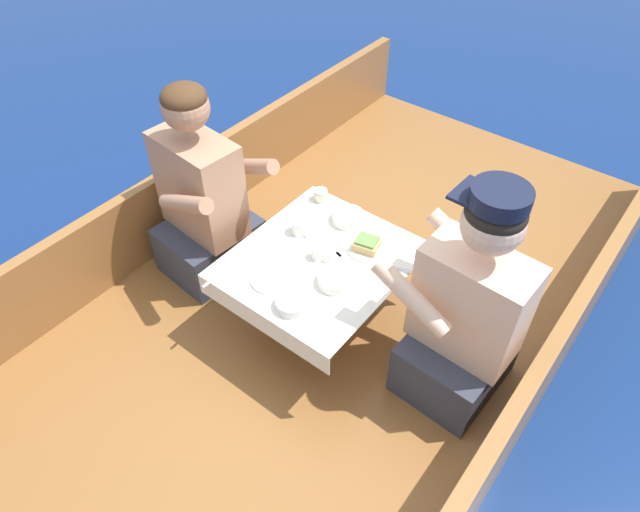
{
  "coord_description": "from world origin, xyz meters",
  "views": [
    {
      "loc": [
        1.06,
        -1.46,
        2.37
      ],
      "look_at": [
        0.0,
        -0.1,
        0.7
      ],
      "focal_mm": 32.0,
      "sensor_mm": 36.0,
      "label": 1
    }
  ],
  "objects_px": {
    "coffee_cup_port": "(319,253)",
    "coffee_cup_starboard": "(299,227)",
    "person_starboard": "(466,315)",
    "sandwich": "(367,244)",
    "tin_can": "(321,195)",
    "person_port": "(204,203)"
  },
  "relations": [
    {
      "from": "person_starboard",
      "to": "coffee_cup_starboard",
      "type": "height_order",
      "value": "person_starboard"
    },
    {
      "from": "person_port",
      "to": "sandwich",
      "type": "bearing_deg",
      "value": 22.01
    },
    {
      "from": "tin_can",
      "to": "coffee_cup_port",
      "type": "bearing_deg",
      "value": -53.11
    },
    {
      "from": "person_starboard",
      "to": "coffee_cup_port",
      "type": "bearing_deg",
      "value": 8.56
    },
    {
      "from": "sandwich",
      "to": "coffee_cup_starboard",
      "type": "relative_size",
      "value": 1.25
    },
    {
      "from": "person_starboard",
      "to": "tin_can",
      "type": "distance_m",
      "value": 0.92
    },
    {
      "from": "coffee_cup_port",
      "to": "coffee_cup_starboard",
      "type": "xyz_separation_m",
      "value": [
        -0.17,
        0.07,
        0.0
      ]
    },
    {
      "from": "person_starboard",
      "to": "tin_can",
      "type": "bearing_deg",
      "value": -12.99
    },
    {
      "from": "person_port",
      "to": "coffee_cup_port",
      "type": "height_order",
      "value": "person_port"
    },
    {
      "from": "person_starboard",
      "to": "coffee_cup_starboard",
      "type": "relative_size",
      "value": 10.24
    },
    {
      "from": "coffee_cup_starboard",
      "to": "person_starboard",
      "type": "bearing_deg",
      "value": -0.35
    },
    {
      "from": "sandwich",
      "to": "coffee_cup_starboard",
      "type": "distance_m",
      "value": 0.31
    },
    {
      "from": "person_port",
      "to": "person_starboard",
      "type": "bearing_deg",
      "value": 11.0
    },
    {
      "from": "person_starboard",
      "to": "coffee_cup_port",
      "type": "height_order",
      "value": "person_starboard"
    },
    {
      "from": "person_starboard",
      "to": "tin_can",
      "type": "height_order",
      "value": "person_starboard"
    },
    {
      "from": "person_starboard",
      "to": "sandwich",
      "type": "bearing_deg",
      "value": -8.11
    },
    {
      "from": "coffee_cup_port",
      "to": "coffee_cup_starboard",
      "type": "distance_m",
      "value": 0.18
    },
    {
      "from": "sandwich",
      "to": "coffee_cup_port",
      "type": "bearing_deg",
      "value": -127.76
    },
    {
      "from": "sandwich",
      "to": "coffee_cup_starboard",
      "type": "xyz_separation_m",
      "value": [
        -0.3,
        -0.09,
        0.0
      ]
    },
    {
      "from": "coffee_cup_port",
      "to": "coffee_cup_starboard",
      "type": "bearing_deg",
      "value": 156.18
    },
    {
      "from": "sandwich",
      "to": "coffee_cup_port",
      "type": "distance_m",
      "value": 0.21
    },
    {
      "from": "person_port",
      "to": "tin_can",
      "type": "bearing_deg",
      "value": 49.05
    }
  ]
}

